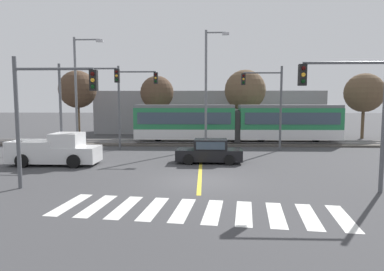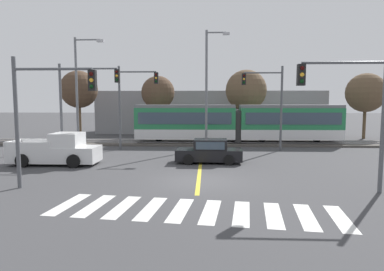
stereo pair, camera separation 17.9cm
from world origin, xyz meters
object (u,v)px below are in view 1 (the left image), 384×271
sedan_crossing (209,152)px  street_lamp_west (78,86)px  traffic_light_far_left (131,96)px  traffic_light_mid_left (80,95)px  light_rail_tram (236,122)px  traffic_light_near_left (44,103)px  bare_tree_far_west (78,90)px  pickup_truck (57,151)px  bare_tree_west (157,93)px  street_lamp_centre (208,83)px  bare_tree_east (245,90)px  traffic_light_near_right (355,101)px  traffic_light_far_right (268,96)px  bare_tree_far_east (364,93)px

sedan_crossing → street_lamp_west: size_ratio=0.46×
traffic_light_far_left → traffic_light_mid_left: 4.84m
light_rail_tram → traffic_light_near_left: size_ratio=3.14×
light_rail_tram → sedan_crossing: light_rail_tram is taller
traffic_light_near_left → bare_tree_far_west: size_ratio=0.82×
pickup_truck → bare_tree_west: 16.59m
street_lamp_centre → bare_tree_east: size_ratio=1.34×
street_lamp_west → bare_tree_far_west: 8.39m
traffic_light_near_right → bare_tree_west: size_ratio=0.89×
traffic_light_mid_left → bare_tree_far_west: (-4.88, 12.68, 0.82)m
bare_tree_far_west → bare_tree_east: (17.72, 0.27, -0.11)m
light_rail_tram → street_lamp_west: street_lamp_west is taller
sedan_crossing → traffic_light_mid_left: size_ratio=0.65×
traffic_light_near_right → bare_tree_east: 21.66m
light_rail_tram → bare_tree_east: bearing=75.0°
pickup_truck → bare_tree_west: bare_tree_west is taller
sedan_crossing → traffic_light_far_right: 8.27m
traffic_light_mid_left → bare_tree_far_east: size_ratio=0.95×
light_rail_tram → traffic_light_far_right: size_ratio=2.77×
traffic_light_far_right → bare_tree_far_east: bare_tree_far_east is taller
bare_tree_west → bare_tree_east: size_ratio=0.91×
traffic_light_far_right → bare_tree_far_west: 20.44m
traffic_light_mid_left → bare_tree_east: 18.24m
pickup_truck → street_lamp_centre: (9.42, 7.68, 4.55)m
traffic_light_near_left → bare_tree_far_west: (-6.40, 21.15, 1.32)m
traffic_light_near_right → street_lamp_centre: (-6.11, 13.56, 1.46)m
sedan_crossing → pickup_truck: size_ratio=0.78×
traffic_light_near_left → street_lamp_centre: street_lamp_centre is taller
traffic_light_far_left → traffic_light_near_left: size_ratio=1.14×
traffic_light_far_left → bare_tree_east: (10.14, 8.92, 0.68)m
traffic_light_far_left → bare_tree_far_east: bearing=22.3°
traffic_light_near_right → traffic_light_near_left: 13.44m
pickup_truck → bare_tree_east: size_ratio=0.75×
pickup_truck → traffic_light_near_left: traffic_light_near_left is taller
traffic_light_far_left → bare_tree_far_west: bearing=131.2°
street_lamp_centre → bare_tree_east: bearing=63.4°
traffic_light_near_right → bare_tree_far_east: bearing=64.7°
bare_tree_far_west → street_lamp_west: bearing=-68.9°
pickup_truck → street_lamp_centre: size_ratio=0.56×
bare_tree_far_east → pickup_truck: bearing=-148.3°
street_lamp_west → bare_tree_far_east: size_ratio=1.34×
bare_tree_far_west → bare_tree_far_east: size_ratio=1.05×
traffic_light_mid_left → bare_tree_east: size_ratio=0.90×
street_lamp_west → bare_tree_far_west: (-3.01, 7.83, -0.03)m
light_rail_tram → pickup_truck: (-12.08, -10.69, -1.21)m
sedan_crossing → traffic_light_near_right: size_ratio=0.72×
sedan_crossing → pickup_truck: (-9.47, -1.07, 0.14)m
light_rail_tram → bare_tree_west: (-7.96, 4.87, 2.77)m
pickup_truck → traffic_light_far_left: bearing=64.1°
traffic_light_near_right → bare_tree_east: size_ratio=0.82×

